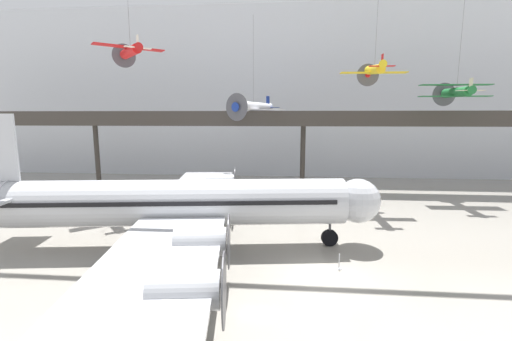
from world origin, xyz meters
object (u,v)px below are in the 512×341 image
at_px(suspended_plane_yellow_lowwing, 374,70).
at_px(stanchion_barrier, 339,264).
at_px(suspended_plane_white_twin, 253,107).
at_px(suspended_plane_green_biplane, 456,92).
at_px(suspended_plane_red_highwing, 131,51).
at_px(airliner_silver_main, 173,204).

height_order(suspended_plane_yellow_lowwing, stanchion_barrier, suspended_plane_yellow_lowwing).
distance_m(suspended_plane_yellow_lowwing, suspended_plane_white_twin, 16.58).
xyz_separation_m(suspended_plane_yellow_lowwing, stanchion_barrier, (-5.61, -16.58, -14.65)).
distance_m(suspended_plane_green_biplane, suspended_plane_yellow_lowwing, 11.73).
bearing_deg(suspended_plane_green_biplane, suspended_plane_yellow_lowwing, 111.55).
relative_size(suspended_plane_red_highwing, stanchion_barrier, 7.47).
height_order(airliner_silver_main, suspended_plane_red_highwing, suspended_plane_red_highwing).
relative_size(airliner_silver_main, suspended_plane_white_twin, 2.69).
height_order(airliner_silver_main, suspended_plane_yellow_lowwing, suspended_plane_yellow_lowwing).
bearing_deg(airliner_silver_main, suspended_plane_yellow_lowwing, 30.83).
height_order(suspended_plane_red_highwing, stanchion_barrier, suspended_plane_red_highwing).
relative_size(suspended_plane_red_highwing, suspended_plane_white_twin, 0.59).
xyz_separation_m(suspended_plane_green_biplane, stanchion_barrier, (-16.23, -21.13, -12.60)).
bearing_deg(suspended_plane_yellow_lowwing, suspended_plane_green_biplane, -68.84).
height_order(airliner_silver_main, stanchion_barrier, airliner_silver_main).
bearing_deg(stanchion_barrier, suspended_plane_white_twin, 108.01).
xyz_separation_m(airliner_silver_main, suspended_plane_yellow_lowwing, (17.73, 13.99, 11.42)).
height_order(suspended_plane_green_biplane, suspended_plane_yellow_lowwing, suspended_plane_yellow_lowwing).
distance_m(airliner_silver_main, stanchion_barrier, 12.81).
xyz_separation_m(suspended_plane_white_twin, stanchion_barrier, (8.15, -25.08, -10.98)).
xyz_separation_m(suspended_plane_red_highwing, suspended_plane_white_twin, (11.75, 11.30, -5.48)).
height_order(airliner_silver_main, suspended_plane_white_twin, suspended_plane_white_twin).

